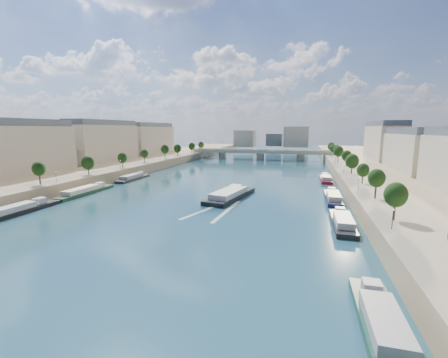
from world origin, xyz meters
The scene contains 17 objects.
ground centered at (0.00, 100.00, 0.00)m, with size 700.00×700.00×0.00m, color #0C2C38.
quay_left centered at (-72.00, 100.00, 2.50)m, with size 44.00×520.00×5.00m, color #9E8460.
quay_right centered at (72.00, 100.00, 2.50)m, with size 44.00×520.00×5.00m, color #9E8460.
pave_left centered at (-57.00, 100.00, 5.05)m, with size 14.00×520.00×0.10m, color gray.
pave_right centered at (57.00, 100.00, 5.05)m, with size 14.00×520.00×0.10m, color gray.
trees_left centered at (-55.00, 102.00, 10.48)m, with size 4.80×268.80×8.26m.
trees_right centered at (55.00, 110.00, 10.48)m, with size 4.80×268.80×8.26m.
lamps_left centered at (-52.50, 90.00, 7.78)m, with size 0.36×200.36×4.28m.
lamps_right centered at (52.50, 105.00, 7.78)m, with size 0.36×200.36×4.28m.
buildings_left centered at (-85.00, 112.00, 16.45)m, with size 16.00×226.00×23.20m.
buildings_right centered at (85.00, 112.00, 16.45)m, with size 16.00×226.00×23.20m.
skyline centered at (3.19, 319.52, 14.66)m, with size 79.00×42.00×22.00m.
bridge centered at (0.00, 224.29, 5.08)m, with size 112.00×12.00×8.15m.
tour_barge centered at (9.90, 83.73, 1.11)m, with size 13.32×29.79×3.91m.
wake centered at (9.90, 67.16, 0.02)m, with size 12.27×26.02×0.04m.
moored_barges_left centered at (-45.50, 46.79, 0.84)m, with size 5.00×152.53×3.60m.
moored_barges_right centered at (45.50, 75.91, 0.84)m, with size 5.00×132.28×3.60m.
Camera 1 is at (35.41, -18.28, 24.68)m, focal length 24.00 mm.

